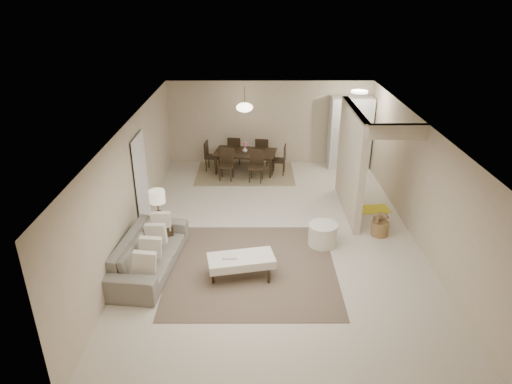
{
  "coord_description": "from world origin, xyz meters",
  "views": [
    {
      "loc": [
        -0.42,
        -8.72,
        5.0
      ],
      "look_at": [
        -0.41,
        -0.04,
        1.05
      ],
      "focal_mm": 32.0,
      "sensor_mm": 36.0,
      "label": 1
    }
  ],
  "objects_px": {
    "side_table": "(161,235)",
    "wicker_basket": "(380,228)",
    "ottoman_bench": "(241,261)",
    "dining_table": "(245,162)",
    "sofa": "(149,253)",
    "pantry_cabinet": "(350,133)",
    "round_pouf": "(322,235)"
  },
  "relations": [
    {
      "from": "dining_table",
      "to": "side_table",
      "type": "bearing_deg",
      "value": -103.26
    },
    {
      "from": "pantry_cabinet",
      "to": "wicker_basket",
      "type": "distance_m",
      "value": 4.24
    },
    {
      "from": "ottoman_bench",
      "to": "side_table",
      "type": "height_order",
      "value": "side_table"
    },
    {
      "from": "round_pouf",
      "to": "wicker_basket",
      "type": "relative_size",
      "value": 1.62
    },
    {
      "from": "side_table",
      "to": "round_pouf",
      "type": "bearing_deg",
      "value": 0.2
    },
    {
      "from": "wicker_basket",
      "to": "side_table",
      "type": "bearing_deg",
      "value": -174.78
    },
    {
      "from": "ottoman_bench",
      "to": "round_pouf",
      "type": "bearing_deg",
      "value": 23.65
    },
    {
      "from": "pantry_cabinet",
      "to": "side_table",
      "type": "xyz_separation_m",
      "value": [
        -4.75,
        -4.58,
        -0.8
      ]
    },
    {
      "from": "sofa",
      "to": "ottoman_bench",
      "type": "xyz_separation_m",
      "value": [
        1.76,
        -0.3,
        0.0
      ]
    },
    {
      "from": "sofa",
      "to": "round_pouf",
      "type": "distance_m",
      "value": 3.54
    },
    {
      "from": "side_table",
      "to": "dining_table",
      "type": "distance_m",
      "value": 4.46
    },
    {
      "from": "round_pouf",
      "to": "sofa",
      "type": "bearing_deg",
      "value": -165.86
    },
    {
      "from": "ottoman_bench",
      "to": "wicker_basket",
      "type": "xyz_separation_m",
      "value": [
        2.98,
        1.58,
        -0.19
      ]
    },
    {
      "from": "ottoman_bench",
      "to": "side_table",
      "type": "distance_m",
      "value": 2.07
    },
    {
      "from": "ottoman_bench",
      "to": "dining_table",
      "type": "distance_m",
      "value": 5.28
    },
    {
      "from": "pantry_cabinet",
      "to": "side_table",
      "type": "bearing_deg",
      "value": -136.05
    },
    {
      "from": "side_table",
      "to": "dining_table",
      "type": "relative_size",
      "value": 0.29
    },
    {
      "from": "sofa",
      "to": "side_table",
      "type": "relative_size",
      "value": 4.74
    },
    {
      "from": "pantry_cabinet",
      "to": "sofa",
      "type": "distance_m",
      "value": 7.28
    },
    {
      "from": "wicker_basket",
      "to": "sofa",
      "type": "bearing_deg",
      "value": -164.89
    },
    {
      "from": "ottoman_bench",
      "to": "round_pouf",
      "type": "xyz_separation_m",
      "value": [
        1.67,
        1.16,
        -0.11
      ]
    },
    {
      "from": "pantry_cabinet",
      "to": "wicker_basket",
      "type": "height_order",
      "value": "pantry_cabinet"
    },
    {
      "from": "pantry_cabinet",
      "to": "ottoman_bench",
      "type": "distance_m",
      "value": 6.52
    },
    {
      "from": "side_table",
      "to": "wicker_basket",
      "type": "distance_m",
      "value": 4.72
    },
    {
      "from": "pantry_cabinet",
      "to": "ottoman_bench",
      "type": "xyz_separation_m",
      "value": [
        -3.04,
        -5.73,
        -0.7
      ]
    },
    {
      "from": "side_table",
      "to": "round_pouf",
      "type": "height_order",
      "value": "side_table"
    },
    {
      "from": "wicker_basket",
      "to": "dining_table",
      "type": "relative_size",
      "value": 0.22
    },
    {
      "from": "ottoman_bench",
      "to": "wicker_basket",
      "type": "height_order",
      "value": "ottoman_bench"
    },
    {
      "from": "sofa",
      "to": "wicker_basket",
      "type": "distance_m",
      "value": 4.92
    },
    {
      "from": "round_pouf",
      "to": "wicker_basket",
      "type": "distance_m",
      "value": 1.38
    },
    {
      "from": "side_table",
      "to": "wicker_basket",
      "type": "xyz_separation_m",
      "value": [
        4.7,
        0.43,
        -0.09
      ]
    },
    {
      "from": "pantry_cabinet",
      "to": "side_table",
      "type": "relative_size",
      "value": 4.2
    }
  ]
}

